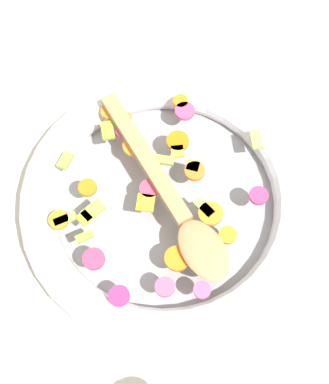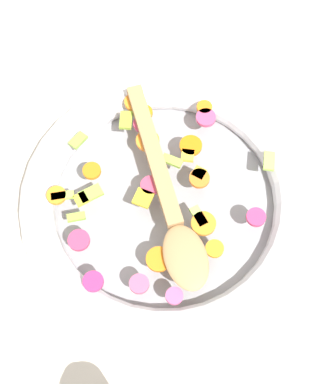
{
  "view_description": "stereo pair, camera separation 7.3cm",
  "coord_description": "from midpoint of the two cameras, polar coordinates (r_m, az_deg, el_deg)",
  "views": [
    {
      "loc": [
        -0.2,
        -0.21,
        0.72
      ],
      "look_at": [
        0.0,
        0.0,
        0.05
      ],
      "focal_mm": 50.0,
      "sensor_mm": 36.0,
      "label": 1
    },
    {
      "loc": [
        -0.15,
        -0.26,
        0.72
      ],
      "look_at": [
        0.0,
        0.0,
        0.05
      ],
      "focal_mm": 50.0,
      "sensor_mm": 36.0,
      "label": 2
    }
  ],
  "objects": [
    {
      "name": "chopped_vegetables",
      "position": [
        0.73,
        1.8,
        0.47
      ],
      "size": [
        0.32,
        0.31,
        0.01
      ],
      "color": "orange",
      "rests_on": "skillet"
    },
    {
      "name": "ground_plane",
      "position": [
        0.78,
        2.68,
        -1.8
      ],
      "size": [
        4.0,
        4.0,
        0.0
      ],
      "primitive_type": "plane",
      "color": "beige"
    },
    {
      "name": "skillet",
      "position": [
        0.76,
        2.75,
        -1.17
      ],
      "size": [
        0.41,
        0.41,
        0.05
      ],
      "color": "gray",
      "rests_on": "ground_plane"
    },
    {
      "name": "wooden_spoon",
      "position": [
        0.71,
        3.44,
        -1.6
      ],
      "size": [
        0.11,
        0.31,
        0.01
      ],
      "color": "#A87F51",
      "rests_on": "chopped_vegetables"
    }
  ]
}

